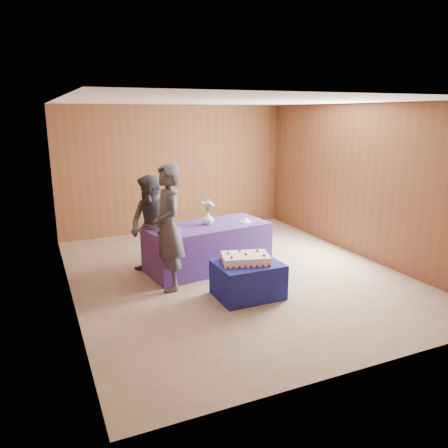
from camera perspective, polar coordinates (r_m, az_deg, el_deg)
ground at (r=7.14m, az=1.32°, el=-6.45°), size 6.00×6.00×0.00m
room_shell at (r=6.72m, az=1.41°, el=8.07°), size 5.04×6.04×2.72m
cake_table at (r=6.21m, az=3.15°, el=-7.27°), size 0.90×0.70×0.50m
serving_table at (r=7.26m, az=-2.14°, el=-2.99°), size 2.10×1.16×0.75m
sheet_cake at (r=6.12m, az=2.81°, el=-4.53°), size 0.77×0.62×0.16m
vase at (r=7.17m, az=-2.12°, el=0.74°), size 0.25×0.25×0.20m
flower_spray at (r=7.12m, az=-2.14°, el=2.63°), size 0.22×0.22×0.17m
platter at (r=6.87m, az=-7.17°, el=-0.77°), size 0.40×0.40×0.02m
plate at (r=7.34m, az=2.83°, el=0.29°), size 0.23×0.23×0.01m
cake_slice at (r=7.33m, az=2.84°, el=0.56°), size 0.08×0.07×0.08m
knife at (r=7.25m, az=3.82°, el=0.06°), size 0.26×0.07×0.00m
guest_left at (r=6.34m, az=-7.30°, el=-0.50°), size 0.45×0.68×1.85m
guest_right at (r=6.93m, az=-9.41°, el=-0.34°), size 0.92×0.98×1.61m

